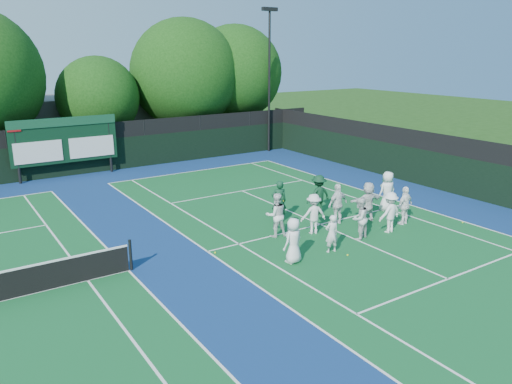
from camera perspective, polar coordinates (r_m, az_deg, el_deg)
ground at (r=20.98m, az=9.14°, el=-4.47°), size 120.00×120.00×0.00m
court_apron at (r=18.55m, az=-6.99°, el=-7.12°), size 34.00×32.00×0.01m
near_court at (r=21.67m, az=7.36°, el=-3.69°), size 11.05×23.85×0.01m
back_fence at (r=31.83m, az=-19.30°, el=4.35°), size 34.00×0.08×3.00m
divider_fence_right at (r=27.84m, az=21.71°, el=2.57°), size 0.08×32.00×3.00m
scoreboard at (r=31.07m, az=-21.05°, el=5.48°), size 6.00×0.21×3.55m
clubhouse at (r=40.40m, az=-16.77°, el=7.75°), size 18.00×6.00×4.00m
light_pole_right at (r=36.68m, az=1.53°, el=14.40°), size 1.20×0.30×10.12m
tree_c at (r=35.51m, az=-17.38°, el=10.05°), size 5.44×5.44×6.94m
tree_d at (r=37.71m, az=-7.96°, el=12.94°), size 7.89×7.89×9.56m
tree_e at (r=39.74m, az=-2.27°, el=13.21°), size 7.23×7.23×9.21m
tennis_ball_0 at (r=18.61m, az=10.42°, el=-7.10°), size 0.07×0.07×0.07m
tennis_ball_2 at (r=23.45m, az=22.54°, el=-3.23°), size 0.07×0.07×0.07m
tennis_ball_3 at (r=18.58m, az=-4.69°, el=-6.92°), size 0.07×0.07×0.07m
tennis_ball_4 at (r=24.78m, az=3.16°, el=-1.02°), size 0.07×0.07×0.07m
player_front_0 at (r=17.53m, az=4.29°, el=-5.56°), size 0.89×0.68×1.65m
player_front_1 at (r=18.60m, az=8.65°, el=-4.73°), size 0.58×0.44×1.45m
player_front_2 at (r=20.05m, az=11.71°, el=-2.96°), size 0.96×0.83×1.71m
player_front_3 at (r=21.08m, az=15.03°, el=-2.26°), size 1.13×0.68×1.71m
player_front_4 at (r=22.23m, az=16.65°, el=-1.49°), size 1.03×0.55×1.68m
player_back_0 at (r=19.91m, az=2.30°, el=-2.64°), size 1.01×0.87×1.80m
player_back_1 at (r=20.36m, az=6.59°, el=-2.50°), size 1.21×0.89×1.67m
player_back_2 at (r=21.60m, az=9.32°, el=-1.37°), size 1.08×0.50×1.80m
player_back_3 at (r=22.24m, az=12.66°, el=-1.08°), size 1.67×0.66×1.76m
player_back_4 at (r=23.95m, az=14.77°, el=0.10°), size 0.96×0.67×1.86m
coach_left at (r=21.61m, az=2.63°, el=-1.08°), size 0.78×0.64×1.85m
coach_right at (r=22.74m, az=7.15°, el=-0.33°), size 1.24×0.78×1.85m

